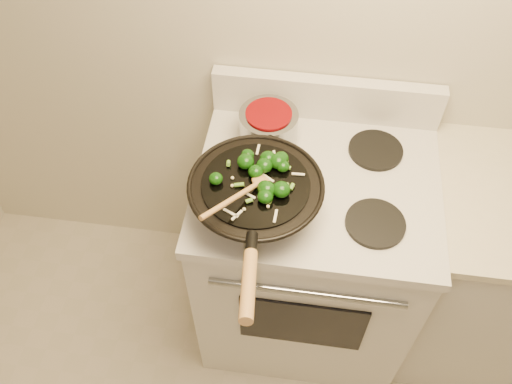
# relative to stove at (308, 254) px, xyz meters

# --- Properties ---
(stove) EXTENTS (0.78, 0.67, 1.08)m
(stove) POSITION_rel_stove_xyz_m (0.00, 0.00, 0.00)
(stove) COLOR silver
(stove) RESTS_ON ground
(counter_unit) EXTENTS (0.87, 0.62, 0.91)m
(counter_unit) POSITION_rel_stove_xyz_m (0.76, 0.03, -0.01)
(counter_unit) COLOR silver
(counter_unit) RESTS_ON ground
(wok) EXTENTS (0.40, 0.66, 0.21)m
(wok) POSITION_rel_stove_xyz_m (-0.18, -0.16, 0.53)
(wok) COLOR black
(wok) RESTS_ON stove
(stirfry) EXTENTS (0.27, 0.29, 0.05)m
(stirfry) POSITION_rel_stove_xyz_m (-0.16, -0.12, 0.60)
(stirfry) COLOR #0D3608
(stirfry) RESTS_ON wok
(wooden_spoon) EXTENTS (0.17, 0.24, 0.09)m
(wooden_spoon) POSITION_rel_stove_xyz_m (-0.20, -0.21, 0.61)
(wooden_spoon) COLOR #B18145
(wooden_spoon) RESTS_ON wok
(saucepan) EXTENTS (0.19, 0.31, 0.11)m
(saucepan) POSITION_rel_stove_xyz_m (-0.18, 0.15, 0.52)
(saucepan) COLOR gray
(saucepan) RESTS_ON stove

